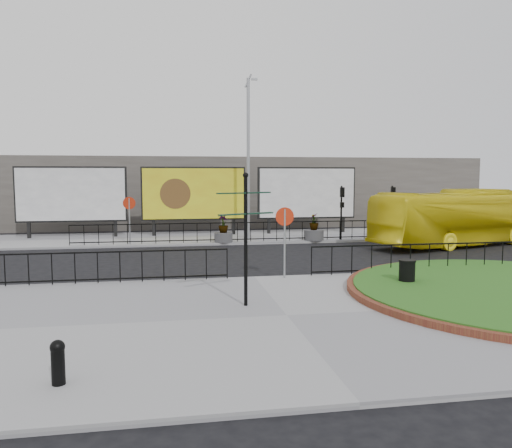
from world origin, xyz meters
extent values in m
plane|color=black|center=(0.00, 0.00, 0.00)|extent=(90.00, 90.00, 0.00)
cube|color=gray|center=(0.00, -5.00, 0.06)|extent=(30.00, 10.00, 0.12)
cube|color=gray|center=(0.00, 12.00, 0.06)|extent=(44.00, 6.00, 0.12)
cylinder|color=gray|center=(-5.00, 9.40, 1.32)|extent=(0.07, 0.07, 2.40)
cylinder|color=#AA220B|center=(-5.00, 9.40, 2.27)|extent=(0.64, 0.03, 0.64)
cylinder|color=white|center=(-5.00, 9.42, 2.27)|extent=(0.50, 0.03, 0.50)
cylinder|color=gray|center=(1.00, -0.40, 1.32)|extent=(0.07, 0.07, 2.40)
cylinder|color=#AA220B|center=(1.00, -0.40, 2.27)|extent=(0.64, 0.03, 0.64)
cylinder|color=white|center=(1.00, -0.38, 2.27)|extent=(0.50, 0.03, 0.50)
cube|color=black|center=(-10.90, 13.00, 0.62)|extent=(0.18, 0.18, 1.00)
cube|color=black|center=(-6.10, 13.00, 0.62)|extent=(0.18, 0.18, 1.00)
cube|color=black|center=(-8.50, 13.00, 2.62)|extent=(6.20, 0.25, 3.20)
cube|color=white|center=(-8.50, 12.84, 2.62)|extent=(6.00, 0.06, 3.00)
cube|color=black|center=(-3.90, 13.00, 0.62)|extent=(0.18, 0.18, 1.00)
cube|color=black|center=(0.90, 13.00, 0.62)|extent=(0.18, 0.18, 1.00)
cube|color=black|center=(-1.50, 13.00, 2.62)|extent=(6.20, 0.25, 3.20)
cube|color=yellow|center=(-1.50, 12.84, 2.62)|extent=(6.00, 0.06, 3.00)
cube|color=black|center=(3.10, 13.00, 0.62)|extent=(0.18, 0.18, 1.00)
cube|color=black|center=(7.90, 13.00, 0.62)|extent=(0.18, 0.18, 1.00)
cube|color=black|center=(5.50, 13.00, 2.62)|extent=(6.20, 0.25, 3.20)
cube|color=white|center=(5.50, 12.84, 2.62)|extent=(6.00, 0.06, 3.00)
cylinder|color=gray|center=(1.50, 11.00, 4.62)|extent=(0.18, 0.18, 9.00)
cylinder|color=gray|center=(1.50, 11.00, 8.97)|extent=(0.43, 0.10, 0.77)
cube|color=gray|center=(1.85, 11.00, 9.07)|extent=(0.35, 0.15, 0.12)
cylinder|color=black|center=(6.50, 9.40, 1.62)|extent=(0.10, 0.10, 3.00)
cube|color=black|center=(6.50, 9.28, 2.77)|extent=(0.22, 0.18, 0.55)
cube|color=black|center=(6.50, 9.28, 2.07)|extent=(0.20, 0.16, 0.30)
cylinder|color=black|center=(9.50, 9.40, 1.62)|extent=(0.10, 0.10, 3.00)
cube|color=black|center=(9.50, 9.28, 2.77)|extent=(0.22, 0.18, 0.55)
cube|color=black|center=(9.50, 9.28, 2.07)|extent=(0.20, 0.16, 0.30)
cube|color=#615A54|center=(0.00, 22.00, 2.50)|extent=(40.00, 10.00, 5.00)
cylinder|color=black|center=(-0.89, -3.86, 1.87)|extent=(0.10, 0.10, 3.51)
sphere|color=black|center=(-0.89, -3.86, 3.68)|extent=(0.15, 0.15, 0.15)
cube|color=black|center=(-1.29, -4.02, 3.21)|extent=(0.82, 0.45, 0.03)
cube|color=black|center=(-0.51, -3.64, 3.21)|extent=(0.79, 0.55, 0.03)
cube|color=black|center=(-1.27, -4.06, 2.65)|extent=(0.80, 0.52, 0.03)
cube|color=black|center=(-0.48, -3.70, 2.65)|extent=(0.82, 0.45, 0.03)
cylinder|color=black|center=(-4.81, -8.48, 0.43)|extent=(0.23, 0.23, 0.63)
sphere|color=black|center=(-4.81, -8.48, 0.77)|extent=(0.25, 0.25, 0.25)
cylinder|color=black|center=(4.50, -2.54, 0.54)|extent=(0.50, 0.50, 0.84)
cylinder|color=black|center=(4.50, -2.54, 0.99)|extent=(0.54, 0.54, 0.06)
imported|color=yellow|center=(12.16, 6.79, 1.49)|extent=(10.93, 5.57, 2.97)
cylinder|color=#4C4C4F|center=(-0.11, 9.40, 0.37)|extent=(0.98, 0.98, 0.51)
imported|color=#224F15|center=(-0.11, 9.40, 1.10)|extent=(0.73, 0.73, 0.94)
cylinder|color=#4C4C4F|center=(4.93, 9.40, 0.41)|extent=(1.10, 1.10, 0.57)
imported|color=#224F15|center=(4.93, 9.40, 1.15)|extent=(0.71, 0.71, 0.93)
camera|label=1|loc=(-2.88, -17.14, 3.66)|focal=35.00mm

